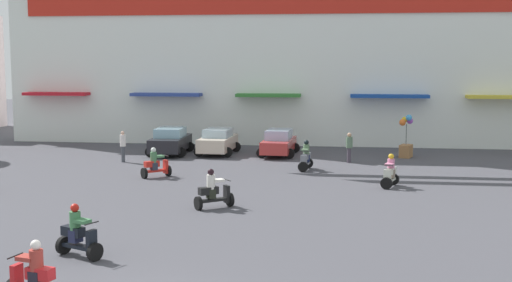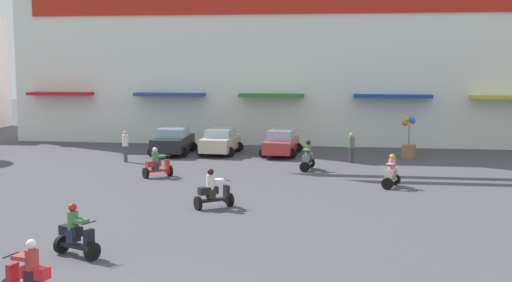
{
  "view_description": "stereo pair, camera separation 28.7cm",
  "coord_description": "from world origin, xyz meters",
  "px_view_note": "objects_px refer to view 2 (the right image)",
  "views": [
    {
      "loc": [
        4.71,
        -13.57,
        5.63
      ],
      "look_at": [
        1.26,
        12.19,
        2.47
      ],
      "focal_mm": 46.98,
      "sensor_mm": 36.0,
      "label": 1
    },
    {
      "loc": [
        4.99,
        -13.53,
        5.63
      ],
      "look_at": [
        1.26,
        12.19,
        2.47
      ],
      "focal_mm": 46.98,
      "sensor_mm": 36.0,
      "label": 2
    }
  ],
  "objects_px": {
    "parked_car_2": "(281,143)",
    "scooter_rider_2": "(76,235)",
    "parked_car_1": "(220,141)",
    "scooter_rider_1": "(391,173)",
    "parked_car_0": "(173,141)",
    "balloon_vendor_cart": "(409,141)",
    "scooter_rider_6": "(29,275)",
    "pedestrian_0": "(125,144)",
    "pedestrian_1": "(351,146)",
    "scooter_rider_3": "(308,158)",
    "scooter_rider_0": "(157,165)",
    "scooter_rider_5": "(213,192)"
  },
  "relations": [
    {
      "from": "parked_car_2",
      "to": "scooter_rider_2",
      "type": "distance_m",
      "value": 21.57
    },
    {
      "from": "parked_car_1",
      "to": "parked_car_2",
      "type": "relative_size",
      "value": 0.96
    },
    {
      "from": "pedestrian_1",
      "to": "balloon_vendor_cart",
      "type": "relative_size",
      "value": 0.66
    },
    {
      "from": "parked_car_0",
      "to": "scooter_rider_1",
      "type": "xyz_separation_m",
      "value": [
        12.37,
        -8.82,
        -0.17
      ]
    },
    {
      "from": "scooter_rider_0",
      "to": "scooter_rider_5",
      "type": "xyz_separation_m",
      "value": [
        4.08,
        -6.27,
        0.03
      ]
    },
    {
      "from": "scooter_rider_6",
      "to": "balloon_vendor_cart",
      "type": "xyz_separation_m",
      "value": [
        10.63,
        24.98,
        0.35
      ]
    },
    {
      "from": "parked_car_0",
      "to": "parked_car_1",
      "type": "height_order",
      "value": "parked_car_0"
    },
    {
      "from": "parked_car_1",
      "to": "scooter_rider_2",
      "type": "xyz_separation_m",
      "value": [
        0.03,
        -21.31,
        -0.13
      ]
    },
    {
      "from": "scooter_rider_5",
      "to": "pedestrian_0",
      "type": "relative_size",
      "value": 0.89
    },
    {
      "from": "parked_car_0",
      "to": "scooter_rider_2",
      "type": "relative_size",
      "value": 2.63
    },
    {
      "from": "scooter_rider_3",
      "to": "parked_car_1",
      "type": "bearing_deg",
      "value": 137.47
    },
    {
      "from": "parked_car_0",
      "to": "scooter_rider_5",
      "type": "relative_size",
      "value": 2.67
    },
    {
      "from": "parked_car_1",
      "to": "scooter_rider_1",
      "type": "distance_m",
      "value": 13.32
    },
    {
      "from": "scooter_rider_6",
      "to": "pedestrian_0",
      "type": "relative_size",
      "value": 0.88
    },
    {
      "from": "scooter_rider_1",
      "to": "scooter_rider_6",
      "type": "xyz_separation_m",
      "value": [
        -9.14,
        -15.66,
        0.02
      ]
    },
    {
      "from": "scooter_rider_1",
      "to": "pedestrian_1",
      "type": "distance_m",
      "value": 7.14
    },
    {
      "from": "scooter_rider_6",
      "to": "scooter_rider_1",
      "type": "bearing_deg",
      "value": 59.72
    },
    {
      "from": "scooter_rider_0",
      "to": "parked_car_2",
      "type": "bearing_deg",
      "value": 57.92
    },
    {
      "from": "parked_car_0",
      "to": "parked_car_2",
      "type": "distance_m",
      "value": 6.49
    },
    {
      "from": "scooter_rider_5",
      "to": "scooter_rider_6",
      "type": "bearing_deg",
      "value": -101.87
    },
    {
      "from": "parked_car_2",
      "to": "scooter_rider_6",
      "type": "xyz_separation_m",
      "value": [
        -3.25,
        -24.87,
        -0.13
      ]
    },
    {
      "from": "pedestrian_0",
      "to": "pedestrian_1",
      "type": "height_order",
      "value": "pedestrian_0"
    },
    {
      "from": "scooter_rider_0",
      "to": "pedestrian_1",
      "type": "distance_m",
      "value": 10.98
    },
    {
      "from": "scooter_rider_1",
      "to": "scooter_rider_5",
      "type": "distance_m",
      "value": 8.72
    },
    {
      "from": "scooter_rider_0",
      "to": "pedestrian_0",
      "type": "relative_size",
      "value": 0.85
    },
    {
      "from": "scooter_rider_2",
      "to": "scooter_rider_3",
      "type": "height_order",
      "value": "scooter_rider_2"
    },
    {
      "from": "parked_car_0",
      "to": "parked_car_1",
      "type": "distance_m",
      "value": 2.84
    },
    {
      "from": "scooter_rider_1",
      "to": "pedestrian_1",
      "type": "height_order",
      "value": "pedestrian_1"
    },
    {
      "from": "scooter_rider_5",
      "to": "scooter_rider_2",
      "type": "bearing_deg",
      "value": -110.87
    },
    {
      "from": "scooter_rider_2",
      "to": "pedestrian_0",
      "type": "relative_size",
      "value": 0.9
    },
    {
      "from": "scooter_rider_0",
      "to": "balloon_vendor_cart",
      "type": "height_order",
      "value": "balloon_vendor_cart"
    },
    {
      "from": "parked_car_2",
      "to": "scooter_rider_0",
      "type": "relative_size",
      "value": 2.84
    },
    {
      "from": "pedestrian_1",
      "to": "scooter_rider_5",
      "type": "bearing_deg",
      "value": -113.04
    },
    {
      "from": "pedestrian_0",
      "to": "scooter_rider_3",
      "type": "bearing_deg",
      "value": -7.37
    },
    {
      "from": "scooter_rider_2",
      "to": "parked_car_0",
      "type": "bearing_deg",
      "value": 97.72
    },
    {
      "from": "parked_car_2",
      "to": "balloon_vendor_cart",
      "type": "bearing_deg",
      "value": 0.88
    },
    {
      "from": "scooter_rider_3",
      "to": "pedestrian_1",
      "type": "bearing_deg",
      "value": 51.31
    },
    {
      "from": "scooter_rider_1",
      "to": "scooter_rider_2",
      "type": "bearing_deg",
      "value": -128.38
    },
    {
      "from": "parked_car_2",
      "to": "scooter_rider_1",
      "type": "bearing_deg",
      "value": -57.39
    },
    {
      "from": "scooter_rider_1",
      "to": "scooter_rider_5",
      "type": "height_order",
      "value": "scooter_rider_5"
    },
    {
      "from": "scooter_rider_2",
      "to": "pedestrian_0",
      "type": "bearing_deg",
      "value": 104.81
    },
    {
      "from": "scooter_rider_5",
      "to": "balloon_vendor_cart",
      "type": "height_order",
      "value": "balloon_vendor_cart"
    },
    {
      "from": "parked_car_1",
      "to": "scooter_rider_2",
      "type": "distance_m",
      "value": 21.31
    },
    {
      "from": "pedestrian_0",
      "to": "pedestrian_1",
      "type": "relative_size",
      "value": 1.04
    },
    {
      "from": "parked_car_2",
      "to": "pedestrian_0",
      "type": "height_order",
      "value": "pedestrian_0"
    },
    {
      "from": "scooter_rider_0",
      "to": "pedestrian_1",
      "type": "height_order",
      "value": "pedestrian_1"
    },
    {
      "from": "parked_car_1",
      "to": "pedestrian_0",
      "type": "height_order",
      "value": "pedestrian_0"
    },
    {
      "from": "parked_car_2",
      "to": "scooter_rider_6",
      "type": "distance_m",
      "value": 25.08
    },
    {
      "from": "pedestrian_1",
      "to": "pedestrian_0",
      "type": "bearing_deg",
      "value": -173.34
    },
    {
      "from": "parked_car_0",
      "to": "pedestrian_0",
      "type": "height_order",
      "value": "pedestrian_0"
    }
  ]
}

